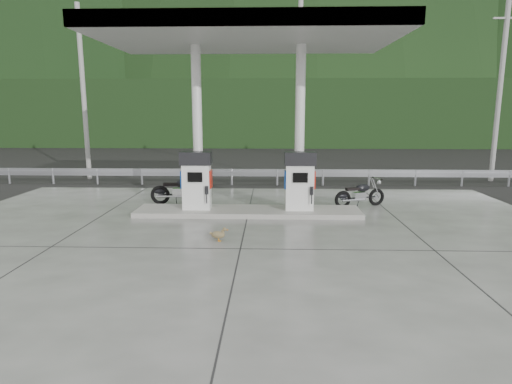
{
  "coord_description": "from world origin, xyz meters",
  "views": [
    {
      "loc": [
        0.68,
        -10.56,
        3.17
      ],
      "look_at": [
        0.3,
        1.0,
        1.0
      ],
      "focal_mm": 30.0,
      "sensor_mm": 36.0,
      "label": 1
    }
  ],
  "objects_px": {
    "gas_pump_left": "(197,181)",
    "motorcycle_right": "(360,194)",
    "gas_pump_right": "(300,181)",
    "motorcycle_left": "(181,191)",
    "duck": "(218,235)"
  },
  "relations": [
    {
      "from": "gas_pump_left",
      "to": "gas_pump_right",
      "type": "relative_size",
      "value": 1.0
    },
    {
      "from": "gas_pump_right",
      "to": "motorcycle_left",
      "type": "xyz_separation_m",
      "value": [
        -3.98,
        1.36,
        -0.58
      ]
    },
    {
      "from": "gas_pump_left",
      "to": "motorcycle_left",
      "type": "xyz_separation_m",
      "value": [
        -0.78,
        1.36,
        -0.58
      ]
    },
    {
      "from": "gas_pump_left",
      "to": "motorcycle_left",
      "type": "height_order",
      "value": "gas_pump_left"
    },
    {
      "from": "gas_pump_left",
      "to": "motorcycle_right",
      "type": "distance_m",
      "value": 5.48
    },
    {
      "from": "motorcycle_left",
      "to": "duck",
      "type": "bearing_deg",
      "value": -70.4
    },
    {
      "from": "gas_pump_left",
      "to": "gas_pump_right",
      "type": "distance_m",
      "value": 3.2
    },
    {
      "from": "motorcycle_right",
      "to": "gas_pump_left",
      "type": "bearing_deg",
      "value": 172.04
    },
    {
      "from": "gas_pump_left",
      "to": "duck",
      "type": "xyz_separation_m",
      "value": [
        1.0,
        -2.91,
        -0.9
      ]
    },
    {
      "from": "gas_pump_left",
      "to": "motorcycle_left",
      "type": "relative_size",
      "value": 0.91
    },
    {
      "from": "gas_pump_left",
      "to": "motorcycle_left",
      "type": "distance_m",
      "value": 1.68
    },
    {
      "from": "motorcycle_left",
      "to": "motorcycle_right",
      "type": "relative_size",
      "value": 1.12
    },
    {
      "from": "gas_pump_right",
      "to": "motorcycle_right",
      "type": "relative_size",
      "value": 1.02
    },
    {
      "from": "gas_pump_right",
      "to": "motorcycle_left",
      "type": "height_order",
      "value": "gas_pump_right"
    },
    {
      "from": "gas_pump_left",
      "to": "motorcycle_left",
      "type": "bearing_deg",
      "value": 119.81
    }
  ]
}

